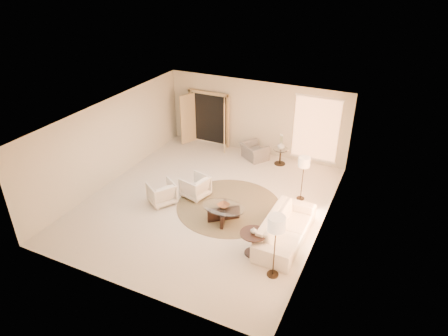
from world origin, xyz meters
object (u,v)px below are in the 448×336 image
at_px(sofa, 286,228).
at_px(accent_chair, 254,149).
at_px(end_vase, 254,230).
at_px(side_vase, 281,145).
at_px(armchair_left, 195,186).
at_px(floor_lamp_near, 304,164).
at_px(side_table, 280,155).
at_px(bowl, 224,206).
at_px(floor_lamp_far, 276,226).
at_px(armchair_right, 162,192).
at_px(coffee_table, 224,212).
at_px(end_table, 253,239).

relative_size(sofa, accent_chair, 2.79).
relative_size(end_vase, side_vase, 0.64).
height_order(armchair_left, accent_chair, accent_chair).
relative_size(accent_chair, floor_lamp_near, 0.63).
height_order(accent_chair, side_table, accent_chair).
distance_m(sofa, accent_chair, 4.85).
xyz_separation_m(floor_lamp_near, bowl, (-1.70, -2.07, -0.74)).
height_order(sofa, floor_lamp_far, floor_lamp_far).
height_order(sofa, armchair_right, armchair_right).
distance_m(sofa, floor_lamp_near, 2.35).
bearing_deg(side_vase, end_vase, -79.54).
bearing_deg(armchair_right, side_table, -178.51).
relative_size(sofa, side_vase, 9.44).
distance_m(armchair_right, side_vase, 4.73).
bearing_deg(sofa, floor_lamp_near, 5.59).
relative_size(accent_chair, coffee_table, 0.59).
bearing_deg(bowl, end_vase, -37.36).
xyz_separation_m(sofa, end_table, (-0.58, -0.89, 0.07)).
bearing_deg(coffee_table, armchair_left, 149.86).
relative_size(sofa, side_table, 4.16).
distance_m(side_table, side_vase, 0.37).
relative_size(end_table, side_table, 1.12).
bearing_deg(end_vase, armchair_right, 163.30).
bearing_deg(sofa, side_vase, 20.94).
bearing_deg(accent_chair, armchair_right, 103.40).
height_order(bowl, end_vase, end_vase).
bearing_deg(side_table, end_table, -79.54).
distance_m(armchair_left, end_vase, 3.22).
relative_size(accent_chair, side_vase, 3.39).
height_order(coffee_table, end_table, end_table).
bearing_deg(coffee_table, bowl, 180.00).
relative_size(bowl, end_vase, 1.94).
distance_m(sofa, armchair_right, 4.00).
distance_m(accent_chair, floor_lamp_far, 6.25).
xyz_separation_m(end_table, end_vase, (-0.00, 0.00, 0.29)).
height_order(floor_lamp_far, bowl, floor_lamp_far).
xyz_separation_m(side_table, bowl, (-0.37, -4.04, 0.13)).
relative_size(accent_chair, bowl, 2.74).
bearing_deg(bowl, end_table, -37.36).
bearing_deg(side_vase, armchair_right, -121.88).
relative_size(armchair_right, bowl, 2.29).
height_order(side_table, bowl, side_table).
height_order(coffee_table, end_vase, end_vase).
xyz_separation_m(armchair_right, bowl, (2.12, -0.03, 0.12)).
xyz_separation_m(bowl, end_vase, (1.30, -0.99, 0.23)).
bearing_deg(side_vase, floor_lamp_near, -55.91).
distance_m(armchair_left, bowl, 1.58).
height_order(armchair_left, side_vase, side_vase).
xyz_separation_m(armchair_left, armchair_right, (-0.75, -0.76, -0.00)).
xyz_separation_m(coffee_table, side_table, (0.37, 4.04, 0.08)).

